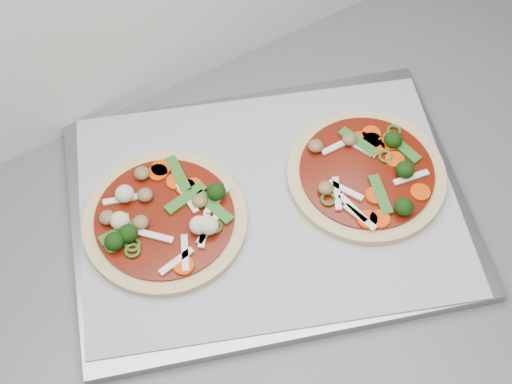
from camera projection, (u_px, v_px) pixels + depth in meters
baking_tray at (268, 206)px, 0.91m from camera, size 0.59×0.51×0.02m
parchment at (268, 203)px, 0.90m from camera, size 0.57×0.50×0.00m
pizza_left at (164, 219)px, 0.87m from camera, size 0.28×0.28×0.03m
pizza_right at (368, 173)px, 0.91m from camera, size 0.21×0.21×0.03m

